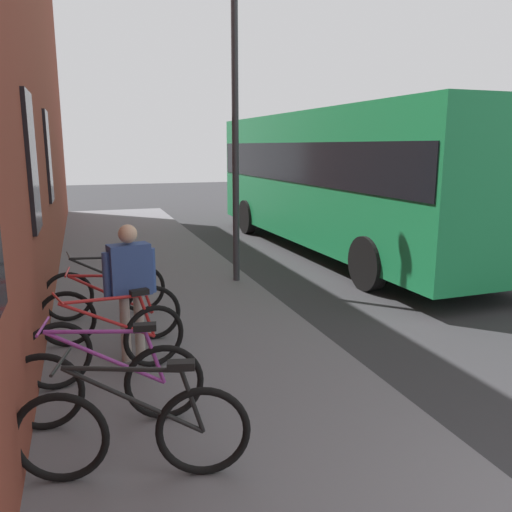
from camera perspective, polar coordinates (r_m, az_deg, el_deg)
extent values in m
plane|color=#2D2D30|center=(8.55, 10.10, -5.84)|extent=(60.00, 60.00, 0.00)
cube|color=slate|center=(9.55, -10.59, -3.59)|extent=(24.00, 3.50, 0.12)
cube|color=brown|center=(10.39, -24.78, 22.83)|extent=(22.00, 0.60, 9.46)
cube|color=black|center=(6.65, -23.35, 9.39)|extent=(0.90, 0.06, 1.60)
cube|color=black|center=(10.14, -21.80, 10.07)|extent=(0.90, 0.06, 1.60)
torus|color=black|center=(4.31, -20.64, -18.13)|extent=(0.23, 0.71, 0.72)
torus|color=black|center=(4.16, -5.79, -18.55)|extent=(0.23, 0.71, 0.72)
cylinder|color=black|center=(4.07, -13.19, -15.14)|extent=(0.27, 1.00, 0.58)
cylinder|color=black|center=(3.97, -14.46, -11.90)|extent=(0.23, 0.84, 0.09)
cylinder|color=black|center=(4.04, -6.97, -15.50)|extent=(0.08, 0.19, 0.51)
cube|color=black|center=(3.92, -8.20, -11.74)|extent=(0.14, 0.22, 0.06)
cylinder|color=black|center=(4.04, -20.57, -10.76)|extent=(0.47, 0.14, 0.02)
torus|color=black|center=(5.06, -22.32, -13.60)|extent=(0.16, 0.72, 0.72)
torus|color=black|center=(4.95, -10.01, -13.45)|extent=(0.16, 0.72, 0.72)
cylinder|color=#8C338C|center=(4.86, -16.13, -10.67)|extent=(0.18, 1.01, 0.58)
cylinder|color=#8C338C|center=(4.78, -17.20, -7.91)|extent=(0.15, 0.85, 0.09)
cylinder|color=#8C338C|center=(4.85, -11.02, -10.81)|extent=(0.06, 0.19, 0.51)
cube|color=black|center=(4.74, -12.07, -7.61)|extent=(0.13, 0.21, 0.06)
cylinder|color=#8C338C|center=(4.83, -22.30, -7.15)|extent=(0.48, 0.09, 0.02)
torus|color=black|center=(5.80, -20.91, -10.18)|extent=(0.24, 0.71, 0.72)
torus|color=black|center=(6.06, -11.08, -8.60)|extent=(0.24, 0.71, 0.72)
cylinder|color=#B21E1E|center=(5.82, -15.79, -6.85)|extent=(0.29, 0.99, 0.58)
cylinder|color=#B21E1E|center=(5.73, -16.65, -4.59)|extent=(0.24, 0.83, 0.09)
cylinder|color=#B21E1E|center=(5.96, -11.85, -6.47)|extent=(0.08, 0.19, 0.51)
cube|color=black|center=(5.85, -12.66, -3.88)|extent=(0.15, 0.22, 0.06)
cylinder|color=#B21E1E|center=(5.62, -20.87, -4.42)|extent=(0.47, 0.14, 0.02)
torus|color=black|center=(6.92, -20.01, -6.50)|extent=(0.11, 0.72, 0.72)
torus|color=black|center=(6.89, -11.26, -6.09)|extent=(0.11, 0.72, 0.72)
cylinder|color=#B21E1E|center=(6.81, -15.56, -4.10)|extent=(0.11, 1.02, 0.58)
cylinder|color=#B21E1E|center=(6.75, -16.32, -2.09)|extent=(0.10, 0.85, 0.09)
cylinder|color=#B21E1E|center=(6.81, -11.97, -4.12)|extent=(0.05, 0.19, 0.51)
cube|color=black|center=(6.74, -12.71, -1.79)|extent=(0.11, 0.21, 0.06)
cylinder|color=#B21E1E|center=(6.76, -19.95, -1.65)|extent=(0.48, 0.06, 0.02)
torus|color=black|center=(7.92, -19.88, -4.21)|extent=(0.13, 0.72, 0.72)
torus|color=black|center=(8.05, -12.42, -3.50)|extent=(0.13, 0.72, 0.72)
cylinder|color=black|center=(7.90, -16.05, -1.92)|extent=(0.14, 1.02, 0.58)
cylinder|color=black|center=(7.84, -16.70, -0.19)|extent=(0.12, 0.85, 0.09)
cylinder|color=black|center=(7.97, -13.02, -1.82)|extent=(0.05, 0.19, 0.51)
cube|color=black|center=(7.90, -13.65, 0.18)|extent=(0.12, 0.21, 0.06)
cylinder|color=black|center=(7.78, -19.82, 0.08)|extent=(0.48, 0.07, 0.02)
cube|color=#1E8C4C|center=(12.95, 9.04, 8.56)|extent=(10.56, 2.77, 3.00)
cube|color=black|center=(12.93, 9.10, 10.15)|extent=(10.35, 2.80, 0.90)
cylinder|color=black|center=(11.09, 22.72, 0.18)|extent=(1.01, 0.28, 1.00)
cylinder|color=black|center=(9.65, 12.14, -0.80)|extent=(1.01, 0.28, 1.00)
cylinder|color=black|center=(16.59, 6.93, 4.65)|extent=(1.01, 0.28, 1.00)
cylinder|color=black|center=(15.66, -0.95, 4.31)|extent=(1.01, 0.28, 1.00)
cylinder|color=#B2A599|center=(6.32, -12.64, -7.47)|extent=(0.12, 0.12, 0.79)
cylinder|color=#B2A599|center=(6.28, -14.08, -7.68)|extent=(0.12, 0.12, 0.79)
cube|color=#334C8C|center=(6.11, -13.67, -1.46)|extent=(0.32, 0.50, 0.59)
sphere|color=#D8AD8C|center=(6.03, -13.86, 2.37)|extent=(0.21, 0.21, 0.21)
cylinder|color=#334C8C|center=(6.19, -11.34, -1.54)|extent=(0.09, 0.09, 0.53)
cylinder|color=#334C8C|center=(6.05, -16.01, -2.08)|extent=(0.09, 0.09, 0.53)
cylinder|color=#333338|center=(9.48, -2.27, 12.25)|extent=(0.12, 0.12, 5.03)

